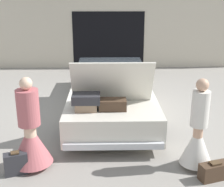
# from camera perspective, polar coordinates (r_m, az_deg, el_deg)

# --- Properties ---
(ground_plane) EXTENTS (40.00, 40.00, 0.00)m
(ground_plane) POSITION_cam_1_polar(r_m,az_deg,el_deg) (8.22, -0.23, -2.83)
(ground_plane) COLOR gray
(garage_wall_back) EXTENTS (12.00, 0.14, 2.80)m
(garage_wall_back) POSITION_cam_1_polar(r_m,az_deg,el_deg) (12.48, -0.66, 11.09)
(garage_wall_back) COLOR beige
(garage_wall_back) RESTS_ON ground_plane
(car) EXTENTS (1.98, 5.18, 1.68)m
(car) POSITION_cam_1_polar(r_m,az_deg,el_deg) (8.04, -0.26, 0.77)
(car) COLOR silver
(car) RESTS_ON ground_plane
(person_left) EXTENTS (0.72, 0.72, 1.64)m
(person_left) POSITION_cam_1_polar(r_m,az_deg,el_deg) (5.61, -14.67, -7.60)
(person_left) COLOR beige
(person_left) RESTS_ON ground_plane
(person_right) EXTENTS (0.57, 0.57, 1.62)m
(person_right) POSITION_cam_1_polar(r_m,az_deg,el_deg) (5.60, 15.38, -7.64)
(person_right) COLOR tan
(person_right) RESTS_ON ground_plane
(suitcase_beside_left_person) EXTENTS (0.42, 0.29, 0.41)m
(suitcase_beside_left_person) POSITION_cam_1_polar(r_m,az_deg,el_deg) (5.63, -17.15, -12.15)
(suitcase_beside_left_person) COLOR #2D2D33
(suitcase_beside_left_person) RESTS_ON ground_plane
(suitcase_beside_right_person) EXTENTS (0.54, 0.35, 0.32)m
(suitcase_beside_right_person) POSITION_cam_1_polar(r_m,az_deg,el_deg) (5.54, 18.20, -13.34)
(suitcase_beside_right_person) COLOR #473323
(suitcase_beside_right_person) RESTS_ON ground_plane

